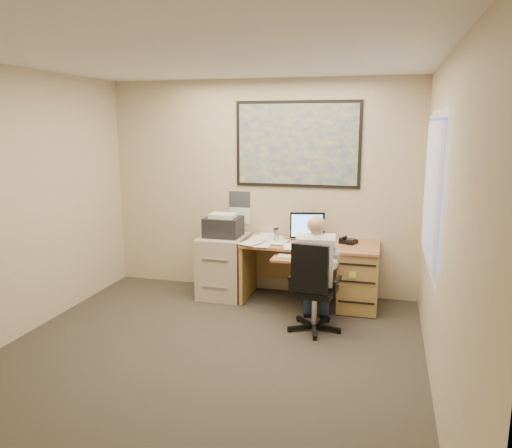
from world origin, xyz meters
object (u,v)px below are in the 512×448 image
(filing_cabinet, at_px, (224,260))
(person, at_px, (316,273))
(desk, at_px, (338,269))
(office_chair, at_px, (314,306))

(filing_cabinet, bearing_deg, person, -31.33)
(filing_cabinet, xyz_separation_m, person, (1.27, -0.78, 0.16))
(desk, relative_size, filing_cabinet, 1.51)
(desk, bearing_deg, filing_cabinet, -179.30)
(office_chair, bearing_deg, filing_cabinet, 153.75)
(filing_cabinet, relative_size, person, 0.86)
(filing_cabinet, bearing_deg, office_chair, -33.62)
(desk, relative_size, office_chair, 1.64)
(filing_cabinet, relative_size, office_chair, 1.09)
(office_chair, xyz_separation_m, person, (-0.01, 0.08, 0.33))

